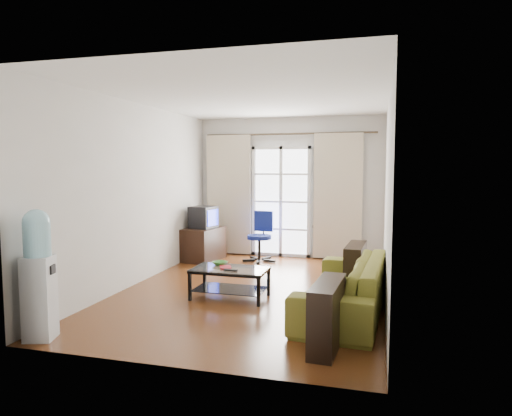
{
  "coord_description": "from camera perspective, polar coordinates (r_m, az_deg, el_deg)",
  "views": [
    {
      "loc": [
        1.7,
        -6.13,
        1.75
      ],
      "look_at": [
        -0.06,
        0.35,
        1.15
      ],
      "focal_mm": 32.0,
      "sensor_mm": 36.0,
      "label": 1
    }
  ],
  "objects": [
    {
      "name": "sofa",
      "position": [
        5.67,
        10.96,
        -9.5
      ],
      "size": [
        2.35,
        1.17,
        0.65
      ],
      "primitive_type": "imported",
      "rotation": [
        0.0,
        0.0,
        -1.64
      ],
      "color": "brown",
      "rests_on": "floor"
    },
    {
      "name": "coffee_table",
      "position": [
        6.17,
        -3.28,
        -8.85
      ],
      "size": [
        1.0,
        0.58,
        0.4
      ],
      "rotation": [
        0.0,
        0.0,
        -0.01
      ],
      "color": "silver",
      "rests_on": "floor"
    },
    {
      "name": "book",
      "position": [
        6.16,
        -4.52,
        -7.41
      ],
      "size": [
        0.29,
        0.3,
        0.02
      ],
      "primitive_type": "imported",
      "rotation": [
        0.0,
        0.0,
        0.4
      ],
      "color": "#AB1C15",
      "rests_on": "coffee_table"
    },
    {
      "name": "task_chair",
      "position": [
        8.5,
        0.5,
        -4.85
      ],
      "size": [
        0.72,
        0.72,
        0.93
      ],
      "rotation": [
        0.0,
        0.0,
        -0.15
      ],
      "color": "black",
      "rests_on": "floor"
    },
    {
      "name": "wall_back",
      "position": [
        8.9,
        4.17,
        2.56
      ],
      "size": [
        3.6,
        0.02,
        2.7
      ],
      "primitive_type": "cube",
      "color": "silver",
      "rests_on": "floor"
    },
    {
      "name": "wall_right",
      "position": [
        6.14,
        16.08,
        1.21
      ],
      "size": [
        0.02,
        5.2,
        2.7
      ],
      "primitive_type": "cube",
      "color": "silver",
      "rests_on": "floor"
    },
    {
      "name": "tv_stand",
      "position": [
        8.67,
        -6.64,
        -4.48
      ],
      "size": [
        0.68,
        0.91,
        0.61
      ],
      "primitive_type": "cube",
      "rotation": [
        0.0,
        0.0,
        -0.16
      ],
      "color": "black",
      "rests_on": "floor"
    },
    {
      "name": "crt_tv",
      "position": [
        8.58,
        -6.69,
        -1.14
      ],
      "size": [
        0.51,
        0.51,
        0.41
      ],
      "rotation": [
        0.0,
        0.0,
        -0.21
      ],
      "color": "black",
      "rests_on": "tv_stand"
    },
    {
      "name": "french_door",
      "position": [
        8.9,
        3.14,
        0.79
      ],
      "size": [
        1.16,
        0.06,
        2.15
      ],
      "color": "white",
      "rests_on": "wall_back"
    },
    {
      "name": "ceiling",
      "position": [
        6.43,
        -0.32,
        13.63
      ],
      "size": [
        5.2,
        5.2,
        0.0
      ],
      "primitive_type": "plane",
      "rotation": [
        3.14,
        0.0,
        0.0
      ],
      "color": "white",
      "rests_on": "wall_back"
    },
    {
      "name": "wall_front",
      "position": [
        3.94,
        -10.48,
        -0.78
      ],
      "size": [
        3.6,
        0.02,
        2.7
      ],
      "primitive_type": "cube",
      "color": "silver",
      "rests_on": "floor"
    },
    {
      "name": "curtain_right",
      "position": [
        8.66,
        10.19,
        1.42
      ],
      "size": [
        0.9,
        0.07,
        2.35
      ],
      "primitive_type": "cube",
      "color": "beige",
      "rests_on": "curtain_rod"
    },
    {
      "name": "water_cooler",
      "position": [
        5.13,
        -25.55,
        -7.22
      ],
      "size": [
        0.34,
        0.34,
        1.33
      ],
      "rotation": [
        0.0,
        0.0,
        0.3
      ],
      "color": "silver",
      "rests_on": "floor"
    },
    {
      "name": "wall_left",
      "position": [
        7.07,
        -14.52,
        1.74
      ],
      "size": [
        0.02,
        5.2,
        2.7
      ],
      "primitive_type": "cube",
      "color": "silver",
      "rests_on": "floor"
    },
    {
      "name": "curtain_rod",
      "position": [
        8.82,
        4.08,
        9.23
      ],
      "size": [
        3.3,
        0.04,
        0.04
      ],
      "primitive_type": "cylinder",
      "rotation": [
        0.0,
        1.57,
        0.0
      ],
      "color": "#4C3F2D",
      "rests_on": "wall_back"
    },
    {
      "name": "floor",
      "position": [
        6.6,
        -0.31,
        -10.24
      ],
      "size": [
        5.2,
        5.2,
        0.0
      ],
      "primitive_type": "plane",
      "color": "brown",
      "rests_on": "ground"
    },
    {
      "name": "radiator",
      "position": [
        8.79,
        9.13,
        -4.21
      ],
      "size": [
        0.64,
        0.12,
        0.64
      ],
      "primitive_type": "cube",
      "color": "gray",
      "rests_on": "floor"
    },
    {
      "name": "remote",
      "position": [
        5.99,
        -3.19,
        -7.75
      ],
      "size": [
        0.18,
        0.06,
        0.02
      ],
      "primitive_type": "cube",
      "rotation": [
        0.0,
        0.0,
        -0.07
      ],
      "color": "black",
      "rests_on": "coffee_table"
    },
    {
      "name": "bowl",
      "position": [
        6.35,
        -4.52,
        -6.9
      ],
      "size": [
        0.34,
        0.34,
        0.05
      ],
      "primitive_type": "imported",
      "rotation": [
        0.0,
        0.0,
        -0.42
      ],
      "color": "#338931",
      "rests_on": "coffee_table"
    },
    {
      "name": "curtain_left",
      "position": [
        9.1,
        -3.42,
        1.67
      ],
      "size": [
        0.9,
        0.07,
        2.35
      ],
      "primitive_type": "cube",
      "color": "beige",
      "rests_on": "curtain_rod"
    }
  ]
}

